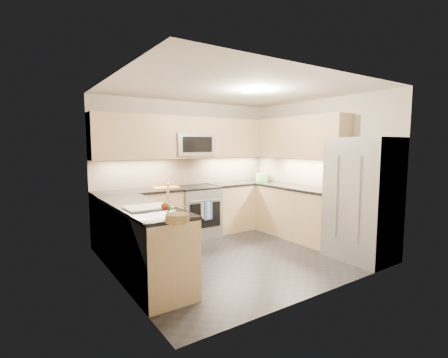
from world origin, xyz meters
TOP-DOWN VIEW (x-y plane):
  - floor at (0.00, 0.00)m, footprint 3.60×3.20m
  - ceiling at (0.00, 0.00)m, footprint 3.60×3.20m
  - wall_back at (0.00, 1.60)m, footprint 3.60×0.02m
  - wall_front at (0.00, -1.60)m, footprint 3.60×0.02m
  - wall_left at (-1.80, 0.00)m, footprint 0.02×3.20m
  - wall_right at (1.80, 0.00)m, footprint 0.02×3.20m
  - base_cab_back_left at (-1.09, 1.30)m, footprint 1.42×0.60m
  - base_cab_back_right at (1.09, 1.30)m, footprint 1.42×0.60m
  - base_cab_right at (1.50, 0.15)m, footprint 0.60×1.70m
  - base_cab_peninsula at (-1.50, 0.00)m, footprint 0.60×2.00m
  - countertop_back_left at (-1.09, 1.30)m, footprint 1.42×0.63m
  - countertop_back_right at (1.09, 1.30)m, footprint 1.42×0.63m
  - countertop_right at (1.50, 0.15)m, footprint 0.63×1.70m
  - countertop_peninsula at (-1.50, 0.00)m, footprint 0.63×2.00m
  - upper_cab_back at (0.00, 1.43)m, footprint 3.60×0.35m
  - upper_cab_right at (1.62, 0.28)m, footprint 0.35×1.95m
  - backsplash_back at (0.00, 1.60)m, footprint 3.60×0.01m
  - backsplash_right at (1.80, 0.45)m, footprint 0.01×2.30m
  - gas_range at (0.00, 1.28)m, footprint 0.76×0.65m
  - range_cooktop at (0.00, 1.28)m, footprint 0.76×0.65m
  - oven_door_glass at (0.00, 0.95)m, footprint 0.62×0.02m
  - oven_handle at (0.00, 0.93)m, footprint 0.60×0.02m
  - microwave at (0.00, 1.40)m, footprint 0.76×0.40m
  - microwave_door at (0.00, 1.20)m, footprint 0.60×0.01m
  - refrigerator at (1.45, -1.15)m, footprint 0.70×0.90m
  - fridge_handle_left at (1.08, -1.33)m, footprint 0.02×0.02m
  - fridge_handle_right at (1.08, -0.97)m, footprint 0.02×0.02m
  - sink_basin at (-1.50, -0.25)m, footprint 0.52×0.38m
  - faucet at (-1.24, -0.25)m, footprint 0.03×0.03m
  - utensil_bowl at (1.60, 1.30)m, footprint 0.34×0.34m
  - cutting_board at (-0.55, 1.35)m, footprint 0.47×0.36m
  - fruit_basket at (-1.52, -1.10)m, footprint 0.27×0.27m
  - fruit_apple at (-1.53, -0.82)m, footprint 0.08×0.08m
  - fruit_pear at (-1.50, -0.83)m, footprint 0.07×0.07m
  - dish_towel_check at (-0.02, 0.91)m, footprint 0.16×0.05m
  - dish_towel_blue at (0.04, 0.91)m, footprint 0.19×0.06m

SIDE VIEW (x-z plane):
  - floor at x=0.00m, z-range 0.00..0.00m
  - base_cab_back_left at x=-1.09m, z-range 0.00..0.90m
  - base_cab_back_right at x=1.09m, z-range 0.00..0.90m
  - base_cab_right at x=1.50m, z-range 0.00..0.90m
  - base_cab_peninsula at x=-1.50m, z-range 0.00..0.90m
  - oven_door_glass at x=0.00m, z-range 0.22..0.68m
  - gas_range at x=0.00m, z-range 0.00..0.91m
  - dish_towel_check at x=-0.02m, z-range 0.40..0.70m
  - dish_towel_blue at x=0.04m, z-range 0.37..0.73m
  - oven_handle at x=0.00m, z-range 0.71..0.73m
  - sink_basin at x=-1.50m, z-range 0.80..0.96m
  - refrigerator at x=1.45m, z-range 0.00..1.80m
  - range_cooktop at x=0.00m, z-range 0.90..0.93m
  - countertop_back_left at x=-1.09m, z-range 0.90..0.94m
  - countertop_back_right at x=1.09m, z-range 0.90..0.94m
  - countertop_right at x=1.50m, z-range 0.90..0.94m
  - countertop_peninsula at x=-1.50m, z-range 0.90..0.94m
  - cutting_board at x=-0.55m, z-range 0.94..0.95m
  - fridge_handle_left at x=1.08m, z-range 0.35..1.55m
  - fridge_handle_right at x=1.08m, z-range 0.35..1.55m
  - fruit_basket at x=-1.52m, z-range 0.94..1.02m
  - utensil_bowl at x=1.60m, z-range 0.94..1.09m
  - fruit_apple at x=-1.53m, z-range 1.01..1.10m
  - fruit_pear at x=-1.50m, z-range 1.02..1.09m
  - faucet at x=-1.24m, z-range 0.94..1.22m
  - backsplash_back at x=0.00m, z-range 0.94..1.45m
  - backsplash_right at x=1.80m, z-range 0.94..1.45m
  - wall_back at x=0.00m, z-range 0.00..2.50m
  - wall_front at x=0.00m, z-range 0.00..2.50m
  - wall_left at x=-1.80m, z-range 0.00..2.50m
  - wall_right at x=1.80m, z-range 0.00..2.50m
  - microwave at x=0.00m, z-range 1.50..1.90m
  - microwave_door at x=0.00m, z-range 1.56..1.84m
  - upper_cab_back at x=0.00m, z-range 1.45..2.20m
  - upper_cab_right at x=1.62m, z-range 1.45..2.20m
  - ceiling at x=0.00m, z-range 2.49..2.51m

